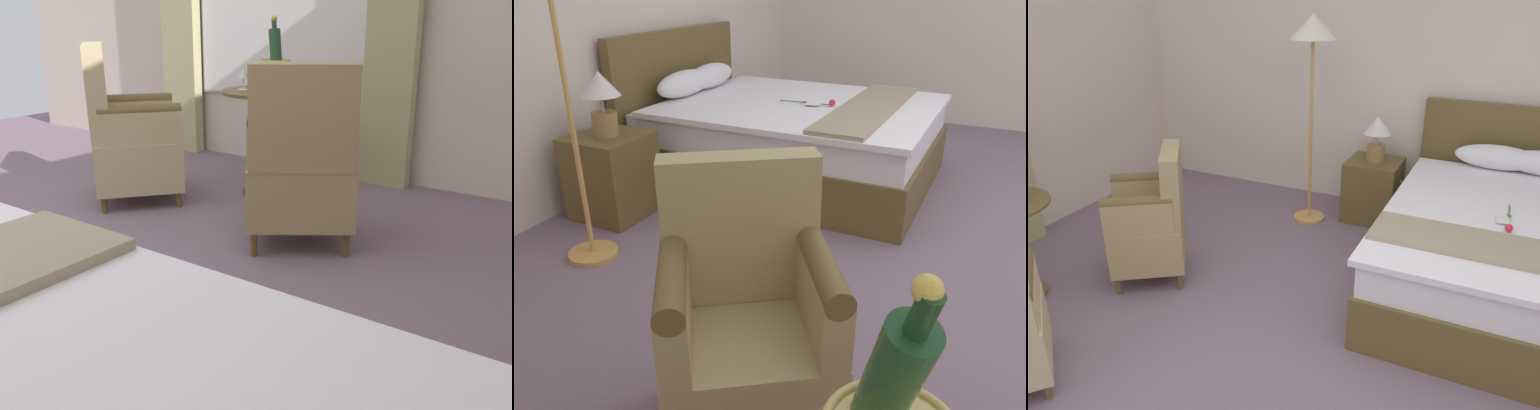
{
  "view_description": "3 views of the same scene",
  "coord_description": "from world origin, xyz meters",
  "views": [
    {
      "loc": [
        0.89,
        2.53,
        1.18
      ],
      "look_at": [
        -0.78,
        1.34,
        0.49
      ],
      "focal_mm": 40.0,
      "sensor_mm": 36.0,
      "label": 1
    },
    {
      "loc": [
        -2.75,
        0.4,
        1.48
      ],
      "look_at": [
        -1.05,
        1.23,
        0.61
      ],
      "focal_mm": 35.0,
      "sensor_mm": 36.0,
      "label": 2
    },
    {
      "loc": [
        0.67,
        -1.46,
        2.0
      ],
      "look_at": [
        -0.65,
        1.32,
        0.63
      ],
      "focal_mm": 35.0,
      "sensor_mm": 36.0,
      "label": 3
    }
  ],
  "objects": [
    {
      "name": "wall_headboard_side",
      "position": [
        0.0,
        3.12,
        1.48
      ],
      "size": [
        6.15,
        0.12,
        2.97
      ],
      "color": "beige",
      "rests_on": "ground"
    },
    {
      "name": "bedside_lamp",
      "position": [
        -0.42,
        2.71,
        0.81
      ],
      "size": [
        0.25,
        0.25,
        0.4
      ],
      "color": "#9F7D45",
      "rests_on": "nightstand"
    },
    {
      "name": "armchair_by_window",
      "position": [
        -1.58,
        1.06,
        0.44
      ],
      "size": [
        0.73,
        0.74,
        0.97
      ],
      "color": "brown",
      "rests_on": "ground"
    },
    {
      "name": "nightstand",
      "position": [
        -0.42,
        2.71,
        0.28
      ],
      "size": [
        0.49,
        0.46,
        0.56
      ],
      "color": "brown",
      "rests_on": "ground"
    },
    {
      "name": "floor_lamp_brass",
      "position": [
        -0.93,
        2.43,
        1.53
      ],
      "size": [
        0.38,
        0.38,
        1.79
      ],
      "color": "tan",
      "rests_on": "ground"
    },
    {
      "name": "bed",
      "position": [
        0.76,
        1.95,
        0.33
      ],
      "size": [
        1.66,
        2.17,
        1.1
      ],
      "color": "brown",
      "rests_on": "ground"
    }
  ]
}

